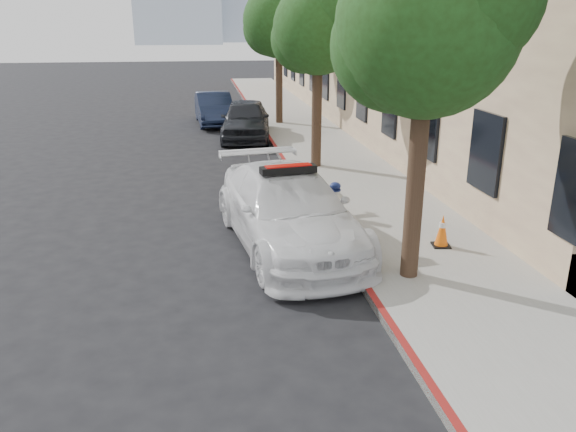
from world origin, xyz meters
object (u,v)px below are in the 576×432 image
(parked_car_far, at_px, (214,109))
(traffic_cone, at_px, (442,231))
(parked_car_mid, at_px, (246,120))
(fire_hydrant, at_px, (335,200))
(police_car, at_px, (288,210))

(parked_car_far, xyz_separation_m, traffic_cone, (3.90, -15.70, -0.23))
(traffic_cone, bearing_deg, parked_car_mid, 103.07)
(fire_hydrant, bearing_deg, parked_car_far, 99.90)
(police_car, height_order, parked_car_mid, police_car)
(parked_car_mid, bearing_deg, parked_car_far, 113.60)
(police_car, xyz_separation_m, parked_car_far, (-1.00, 14.87, -0.08))
(traffic_cone, bearing_deg, parked_car_far, 103.94)
(parked_car_mid, distance_m, fire_hydrant, 10.06)
(police_car, bearing_deg, fire_hydrant, 36.75)
(police_car, height_order, fire_hydrant, police_car)
(police_car, bearing_deg, parked_car_far, 85.93)
(parked_car_mid, xyz_separation_m, fire_hydrant, (1.15, -9.99, -0.22))
(fire_hydrant, height_order, traffic_cone, fire_hydrant)
(fire_hydrant, bearing_deg, traffic_cone, -50.89)
(police_car, relative_size, parked_car_mid, 1.24)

